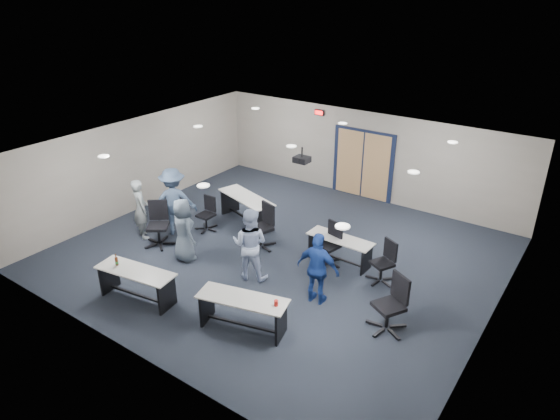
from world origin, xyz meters
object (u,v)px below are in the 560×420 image
Objects in this scene: table_front_left at (136,279)px; table_back_right at (340,246)px; table_back_left at (246,205)px; person_navy at (318,269)px; chair_loose_right at (389,304)px; person_gray at (141,209)px; chair_loose_left at (158,225)px; chair_back_a at (206,214)px; chair_back_b at (261,227)px; person_lightblue at (250,244)px; chair_back_d at (382,262)px; chair_back_c at (329,244)px; person_plaid at (183,230)px; table_front_right at (243,308)px; person_back at (174,201)px.

table_front_left is 4.72m from table_back_right.
table_back_left is 1.26× the size of person_navy.
person_navy is (3.60, -2.13, 0.27)m from table_back_left.
person_navy is at bearing -151.42° from chair_loose_right.
chair_loose_left is at bearing -161.41° from person_gray.
chair_loose_right reaches higher than chair_back_a.
chair_back_b is 1.00× the size of chair_loose_left.
table_back_left is at bearing -67.30° from person_lightblue.
person_lightblue reaches higher than chair_back_a.
chair_back_a is 0.58× the size of person_gray.
chair_back_d is at bearing 147.51° from chair_loose_right.
chair_back_c is 1.05× the size of chair_back_d.
chair_loose_left is 0.74× the size of person_plaid.
chair_back_c reaches higher than chair_back_d.
chair_loose_left is (-2.20, -1.41, -0.00)m from chair_back_b.
chair_loose_left is at bearing -154.48° from table_back_right.
person_navy is at bearing 52.19° from table_front_right.
chair_loose_left is (-5.38, -1.71, 0.08)m from chair_back_d.
chair_back_c is 0.61× the size of person_lightblue.
person_back is at bearing -164.08° from table_back_right.
chair_back_b is at bearing 151.49° from person_back.
table_front_left is at bearing -112.55° from chair_back_c.
table_back_left is 1.75× the size of chair_loose_left.
chair_loose_left is at bearing -96.44° from table_back_left.
chair_loose_right is 0.64× the size of person_back.
chair_back_a reaches higher than table_back_right.
table_back_right is 3.76m from person_plaid.
chair_loose_right is (2.00, -1.71, 0.14)m from table_back_right.
table_back_left is 1.73× the size of chair_loose_right.
table_back_right is at bearing -129.12° from person_plaid.
table_front_left is 1.87m from person_plaid.
person_gray reaches higher than chair_back_d.
person_back is (-4.77, 0.55, 0.11)m from person_navy.
table_front_left is 0.98× the size of table_front_right.
chair_loose_right reaches higher than table_front_left.
person_plaid reaches higher than chair_back_d.
table_front_left is 4.44m from chair_back_c.
person_navy reaches higher than chair_back_a.
table_front_left is 2.94m from person_gray.
chair_back_b is at bearing -20.78° from table_back_left.
person_gray is (-1.71, -2.26, 0.28)m from table_back_left.
chair_back_d is (4.99, 0.37, 0.03)m from chair_back_a.
person_plaid is at bearing -9.16° from person_lightblue.
chair_back_a is 4.38m from person_navy.
table_back_left is (-2.90, 3.74, 0.04)m from table_front_right.
chair_back_d is at bearing 8.84° from table_back_left.
chair_loose_left is 6.21m from chair_loose_right.
chair_back_c is (3.61, 0.36, 0.05)m from chair_back_a.
chair_loose_right reaches higher than chair_back_b.
chair_back_a is 1.70m from person_gray.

